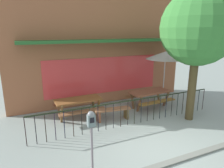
# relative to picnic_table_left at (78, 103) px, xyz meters

# --- Properties ---
(ground) EXTENTS (40.00, 40.00, 0.00)m
(ground) POSITION_rel_picnic_table_left_xyz_m (1.60, -3.29, -0.61)
(ground) COLOR gray
(pub_storefront) EXTENTS (8.59, 1.29, 5.71)m
(pub_storefront) POSITION_rel_picnic_table_left_xyz_m (1.60, 1.45, 2.23)
(pub_storefront) COLOR brown
(pub_storefront) RESTS_ON ground
(patio_fence_front) EXTENTS (7.24, 0.04, 0.97)m
(patio_fence_front) POSITION_rel_picnic_table_left_xyz_m (1.60, -1.45, 0.05)
(patio_fence_front) COLOR black
(patio_fence_front) RESTS_ON ground
(picnic_table_left) EXTENTS (1.85, 1.43, 0.79)m
(picnic_table_left) POSITION_rel_picnic_table_left_xyz_m (0.00, 0.00, 0.00)
(picnic_table_left) COLOR brown
(picnic_table_left) RESTS_ON ground
(picnic_table_right) EXTENTS (1.87, 1.46, 0.79)m
(picnic_table_right) POSITION_rel_picnic_table_left_xyz_m (3.22, -0.24, 0.00)
(picnic_table_right) COLOR brown
(picnic_table_right) RESTS_ON ground
(patio_umbrella) EXTENTS (1.82, 1.82, 2.47)m
(patio_umbrella) POSITION_rel_picnic_table_left_xyz_m (4.26, 0.13, 1.66)
(patio_umbrella) COLOR black
(patio_umbrella) RESTS_ON ground
(patio_bench) EXTENTS (1.43, 0.50, 0.48)m
(patio_bench) POSITION_rel_picnic_table_left_xyz_m (1.14, -0.81, -0.26)
(patio_bench) COLOR brown
(patio_bench) RESTS_ON ground
(parking_meter_near) EXTENTS (0.18, 0.17, 1.61)m
(parking_meter_near) POSITION_rel_picnic_table_left_xyz_m (-0.55, -3.35, 0.63)
(parking_meter_near) COLOR slate
(parking_meter_near) RESTS_ON ground
(street_tree) EXTENTS (2.71, 2.71, 4.85)m
(street_tree) POSITION_rel_picnic_table_left_xyz_m (3.95, -1.95, 2.86)
(street_tree) COLOR #473C21
(street_tree) RESTS_ON ground
(curb_edge) EXTENTS (12.03, 0.20, 0.11)m
(curb_edge) POSITION_rel_picnic_table_left_xyz_m (1.60, -3.89, -0.61)
(curb_edge) COLOR slate
(curb_edge) RESTS_ON ground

